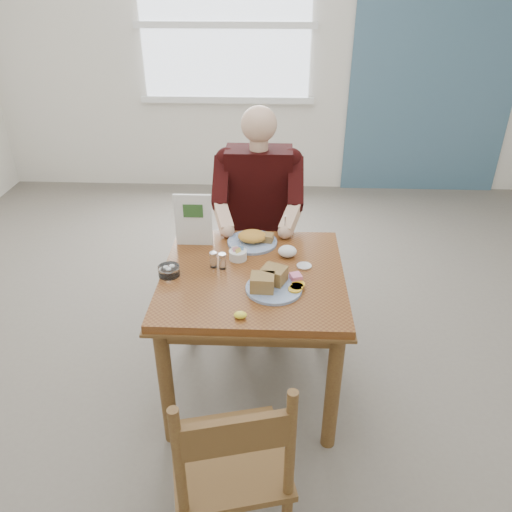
{
  "coord_description": "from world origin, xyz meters",
  "views": [
    {
      "loc": [
        0.11,
        -2.09,
        2.06
      ],
      "look_at": [
        0.02,
        0.0,
        0.84
      ],
      "focal_mm": 35.0,
      "sensor_mm": 36.0,
      "label": 1
    }
  ],
  "objects_px": {
    "diner": "(258,203)",
    "near_plate": "(272,283)",
    "far_plate": "(253,239)",
    "chair_far": "(259,244)",
    "table": "(253,291)",
    "chair_near": "(231,467)"
  },
  "relations": [
    {
      "from": "table",
      "to": "chair_near",
      "type": "height_order",
      "value": "chair_near"
    },
    {
      "from": "chair_near",
      "to": "diner",
      "type": "height_order",
      "value": "diner"
    },
    {
      "from": "chair_near",
      "to": "near_plate",
      "type": "relative_size",
      "value": 3.06
    },
    {
      "from": "table",
      "to": "chair_far",
      "type": "xyz_separation_m",
      "value": [
        0.0,
        0.8,
        -0.16
      ]
    },
    {
      "from": "chair_near",
      "to": "far_plate",
      "type": "distance_m",
      "value": 1.25
    },
    {
      "from": "table",
      "to": "diner",
      "type": "height_order",
      "value": "diner"
    },
    {
      "from": "chair_far",
      "to": "near_plate",
      "type": "distance_m",
      "value": 0.99
    },
    {
      "from": "table",
      "to": "near_plate",
      "type": "bearing_deg",
      "value": -54.83
    },
    {
      "from": "near_plate",
      "to": "far_plate",
      "type": "height_order",
      "value": "near_plate"
    },
    {
      "from": "chair_far",
      "to": "chair_near",
      "type": "xyz_separation_m",
      "value": [
        -0.04,
        -1.71,
        0.0
      ]
    },
    {
      "from": "far_plate",
      "to": "chair_near",
      "type": "bearing_deg",
      "value": -91.12
    },
    {
      "from": "chair_near",
      "to": "far_plate",
      "type": "height_order",
      "value": "chair_near"
    },
    {
      "from": "chair_far",
      "to": "diner",
      "type": "relative_size",
      "value": 0.69
    },
    {
      "from": "near_plate",
      "to": "far_plate",
      "type": "xyz_separation_m",
      "value": [
        -0.11,
        0.44,
        -0.01
      ]
    },
    {
      "from": "diner",
      "to": "far_plate",
      "type": "relative_size",
      "value": 4.34
    },
    {
      "from": "chair_near",
      "to": "near_plate",
      "type": "bearing_deg",
      "value": 80.23
    },
    {
      "from": "table",
      "to": "diner",
      "type": "xyz_separation_m",
      "value": [
        0.0,
        0.71,
        0.17
      ]
    },
    {
      "from": "diner",
      "to": "far_plate",
      "type": "bearing_deg",
      "value": -91.63
    },
    {
      "from": "diner",
      "to": "far_plate",
      "type": "distance_m",
      "value": 0.41
    },
    {
      "from": "diner",
      "to": "table",
      "type": "bearing_deg",
      "value": -90.0
    },
    {
      "from": "diner",
      "to": "near_plate",
      "type": "distance_m",
      "value": 0.85
    },
    {
      "from": "chair_far",
      "to": "diner",
      "type": "xyz_separation_m",
      "value": [
        0.0,
        -0.09,
        0.33
      ]
    }
  ]
}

